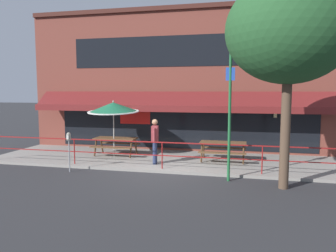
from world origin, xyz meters
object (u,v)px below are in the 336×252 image
at_px(picnic_table_left, 116,141).
at_px(street_tree_curbside, 294,22).
at_px(picnic_table_centre, 223,146).
at_px(street_sign_pole, 230,106).
at_px(pedestrian_walking, 155,139).
at_px(patio_umbrella_left, 113,108).
at_px(parking_meter_near, 69,140).

distance_m(picnic_table_left, street_tree_curbside, 8.41).
height_order(picnic_table_centre, street_sign_pole, street_sign_pole).
relative_size(pedestrian_walking, street_sign_pole, 0.36).
height_order(patio_umbrella_left, street_sign_pole, street_sign_pole).
height_order(picnic_table_centre, parking_meter_near, parking_meter_near).
bearing_deg(picnic_table_centre, picnic_table_left, 177.84).
bearing_deg(street_sign_pole, picnic_table_left, 151.71).
height_order(picnic_table_centre, patio_umbrella_left, patio_umbrella_left).
bearing_deg(pedestrian_walking, street_sign_pole, -27.13).
bearing_deg(pedestrian_walking, patio_umbrella_left, 154.31).
height_order(picnic_table_left, picnic_table_centre, same).
relative_size(picnic_table_left, patio_umbrella_left, 0.76).
bearing_deg(street_tree_curbside, parking_meter_near, 176.64).
bearing_deg(parking_meter_near, picnic_table_centre, 26.12).
bearing_deg(pedestrian_walking, picnic_table_centre, 22.22).
height_order(street_sign_pole, street_tree_curbside, street_tree_curbside).
bearing_deg(street_tree_curbside, pedestrian_walking, 156.64).
bearing_deg(picnic_table_left, patio_umbrella_left, -90.00).
distance_m(patio_umbrella_left, pedestrian_walking, 2.57).
bearing_deg(street_tree_curbside, street_sign_pole, 163.32).
xyz_separation_m(picnic_table_left, pedestrian_walking, (2.08, -1.19, 0.35)).
relative_size(patio_umbrella_left, street_tree_curbside, 0.36).
distance_m(picnic_table_centre, street_tree_curbside, 5.46).
xyz_separation_m(pedestrian_walking, street_sign_pole, (2.84, -1.45, 1.36)).
bearing_deg(picnic_table_left, street_tree_curbside, -25.47).
bearing_deg(patio_umbrella_left, street_tree_curbside, -24.10).
relative_size(picnic_table_left, picnic_table_centre, 1.00).
bearing_deg(pedestrian_walking, street_tree_curbside, -23.36).
distance_m(picnic_table_centre, parking_meter_near, 5.84).
xyz_separation_m(parking_meter_near, street_sign_pole, (5.57, 0.09, 1.27)).
distance_m(picnic_table_left, pedestrian_walking, 2.42).
bearing_deg(patio_umbrella_left, street_sign_pole, -26.53).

